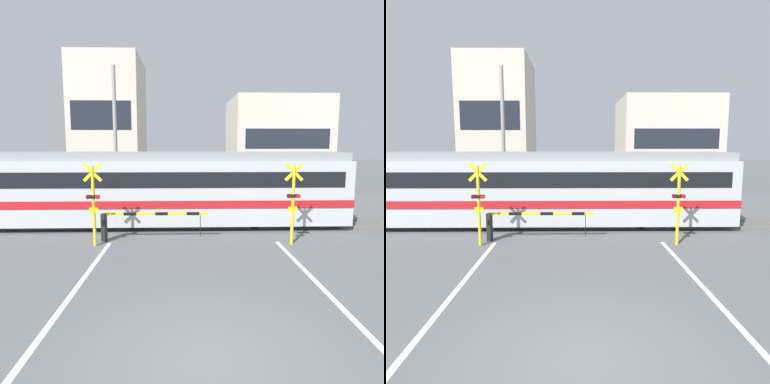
% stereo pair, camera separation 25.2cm
% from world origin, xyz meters
% --- Properties ---
extents(ground_plane, '(160.00, 160.00, 0.00)m').
position_xyz_m(ground_plane, '(0.00, 0.00, 0.00)').
color(ground_plane, '#56595B').
extents(rail_track_near, '(50.00, 0.10, 0.08)m').
position_xyz_m(rail_track_near, '(0.00, 9.22, 0.04)').
color(rail_track_near, '#6B6051').
rests_on(rail_track_near, ground_plane).
extents(rail_track_far, '(50.00, 0.10, 0.08)m').
position_xyz_m(rail_track_far, '(0.00, 10.66, 0.04)').
color(rail_track_far, '#6B6051').
rests_on(rail_track_far, ground_plane).
extents(road_stripe_left, '(0.14, 11.08, 0.01)m').
position_xyz_m(road_stripe_left, '(-3.12, 1.54, 0.00)').
color(road_stripe_left, white).
rests_on(road_stripe_left, ground_plane).
extents(road_stripe_right, '(0.14, 11.08, 0.01)m').
position_xyz_m(road_stripe_right, '(3.12, 1.54, 0.00)').
color(road_stripe_right, white).
rests_on(road_stripe_right, ground_plane).
extents(commuter_train, '(21.15, 2.85, 3.30)m').
position_xyz_m(commuter_train, '(-3.83, 9.94, 1.77)').
color(commuter_train, '#B7BCC1').
rests_on(commuter_train, ground_plane).
extents(crossing_barrier_near, '(4.05, 0.20, 1.09)m').
position_xyz_m(crossing_barrier_near, '(-2.28, 7.38, 0.80)').
color(crossing_barrier_near, black).
rests_on(crossing_barrier_near, ground_plane).
extents(crossing_barrier_far, '(4.05, 0.20, 1.09)m').
position_xyz_m(crossing_barrier_far, '(2.28, 12.58, 0.80)').
color(crossing_barrier_far, black).
rests_on(crossing_barrier_far, ground_plane).
extents(crossing_signal_left, '(0.68, 0.15, 3.00)m').
position_xyz_m(crossing_signal_left, '(-3.57, 6.77, 1.65)').
color(crossing_signal_left, yellow).
rests_on(crossing_signal_left, ground_plane).
extents(crossing_signal_right, '(0.68, 0.15, 3.00)m').
position_xyz_m(crossing_signal_right, '(3.57, 6.77, 1.65)').
color(crossing_signal_right, yellow).
rests_on(crossing_signal_right, ground_plane).
extents(pedestrian, '(0.38, 0.23, 1.78)m').
position_xyz_m(pedestrian, '(0.28, 15.70, 1.03)').
color(pedestrian, '#33384C').
rests_on(pedestrian, ground_plane).
extents(building_left_of_street, '(5.25, 6.83, 10.52)m').
position_xyz_m(building_left_of_street, '(-6.35, 23.82, 5.26)').
color(building_left_of_street, beige).
rests_on(building_left_of_street, ground_plane).
extents(building_right_of_street, '(7.59, 6.83, 7.45)m').
position_xyz_m(building_right_of_street, '(7.52, 23.82, 3.72)').
color(building_right_of_street, beige).
rests_on(building_right_of_street, ground_plane).
extents(utility_pole_streetside, '(0.22, 0.22, 8.13)m').
position_xyz_m(utility_pole_streetside, '(-4.32, 15.08, 4.06)').
color(utility_pole_streetside, gray).
rests_on(utility_pole_streetside, ground_plane).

